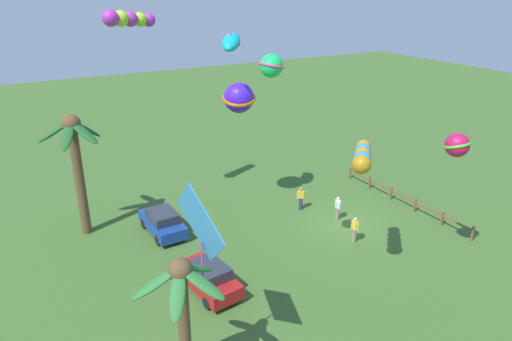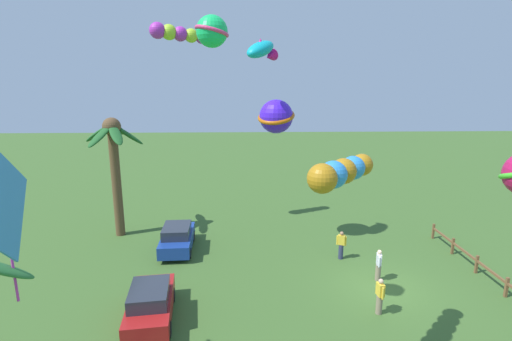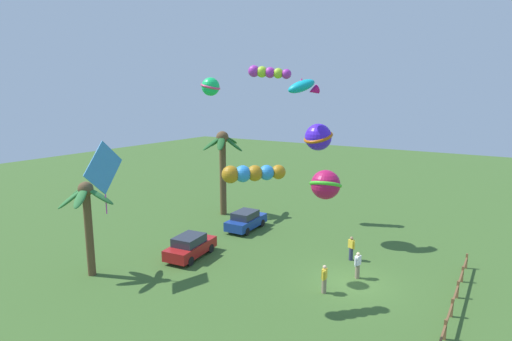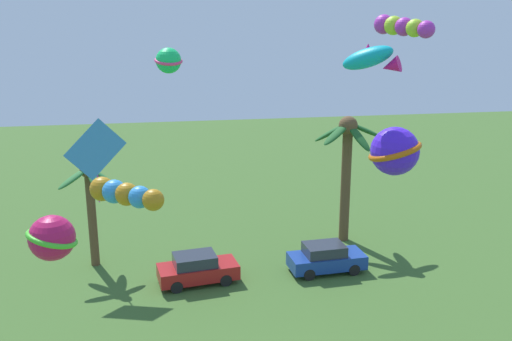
# 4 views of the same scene
# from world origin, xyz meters

# --- Properties ---
(ground_plane) EXTENTS (120.00, 120.00, 0.00)m
(ground_plane) POSITION_xyz_m (0.00, 0.00, 0.00)
(ground_plane) COLOR #3D6028
(palm_tree_0) EXTENTS (3.14, 3.34, 5.69)m
(palm_tree_0) POSITION_xyz_m (-7.32, 13.55, 4.11)
(palm_tree_0) COLOR brown
(palm_tree_0) RESTS_ON ground
(palm_tree_1) EXTENTS (3.98, 3.76, 7.47)m
(palm_tree_1) POSITION_xyz_m (6.96, 14.44, 5.32)
(palm_tree_1) COLOR brown
(palm_tree_1) RESTS_ON ground
(rail_fence) EXTENTS (11.18, 0.12, 0.95)m
(rail_fence) POSITION_xyz_m (0.12, -5.25, 0.58)
(rail_fence) COLOR brown
(rail_fence) RESTS_ON ground
(parked_car_0) EXTENTS (4.07, 2.15, 1.51)m
(parked_car_0) POSITION_xyz_m (-2.12, 10.36, 0.75)
(parked_car_0) COLOR #A51919
(parked_car_0) RESTS_ON ground
(parked_car_1) EXTENTS (3.97, 1.87, 1.51)m
(parked_car_1) POSITION_xyz_m (4.55, 10.40, 0.75)
(parked_car_1) COLOR navy
(parked_car_1) RESTS_ON ground
(spectator_0) EXTENTS (0.53, 0.32, 1.59)m
(spectator_0) POSITION_xyz_m (0.71, 0.00, 0.81)
(spectator_0) COLOR gray
(spectator_0) RESTS_ON ground
(spectator_1) EXTENTS (0.36, 0.52, 1.59)m
(spectator_1) POSITION_xyz_m (3.08, 1.22, 0.81)
(spectator_1) COLOR #2D3351
(spectator_1) RESTS_ON ground
(spectator_2) EXTENTS (0.55, 0.28, 1.59)m
(spectator_2) POSITION_xyz_m (-2.03, 0.93, 0.81)
(spectator_2) COLOR gray
(spectator_2) RESTS_ON ground
(kite_ball_0) EXTENTS (1.27, 1.27, 1.01)m
(kite_ball_0) POSITION_xyz_m (-3.22, 7.53, 11.02)
(kite_ball_0) COLOR #17CF61
(kite_ball_1) EXTENTS (1.51, 1.53, 1.17)m
(kite_ball_1) POSITION_xyz_m (-6.59, -0.85, 7.09)
(kite_ball_1) COLOR #BB164E
(kite_tube_2) EXTENTS (2.53, 2.45, 0.86)m
(kite_tube_2) POSITION_xyz_m (-5.03, 3.64, 6.83)
(kite_tube_2) COLOR #B77A16
(kite_tube_3) EXTENTS (1.86, 3.35, 1.13)m
(kite_tube_3) POSITION_xyz_m (7.90, 10.42, 12.35)
(kite_tube_3) COLOR #B12FB4
(kite_diamond_4) EXTENTS (3.01, 0.58, 4.22)m
(kite_diamond_4) POSITION_xyz_m (-6.77, 12.52, 6.47)
(kite_diamond_4) COLOR #3987C7
(kite_ball_5) EXTENTS (2.73, 2.74, 1.89)m
(kite_ball_5) POSITION_xyz_m (5.24, 4.69, 7.64)
(kite_ball_5) COLOR #441BE3
(kite_fish_6) EXTENTS (2.42, 2.12, 1.37)m
(kite_fish_6) POSITION_xyz_m (4.41, 5.55, 11.12)
(kite_fish_6) COLOR #0FA9BB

